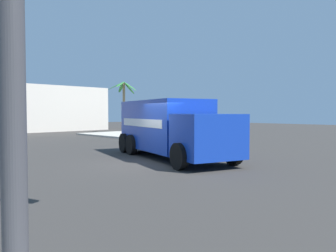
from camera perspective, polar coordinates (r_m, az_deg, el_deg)
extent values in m
plane|color=#33302D|center=(13.85, -3.66, -6.42)|extent=(100.00, 100.00, 0.00)
cube|color=#B2ADA0|center=(31.46, -1.46, -1.37)|extent=(11.13, 11.13, 0.14)
cube|color=#1438AD|center=(16.06, -0.73, 0.21)|extent=(3.96, 5.95, 2.32)
cube|color=#1438AD|center=(12.75, 6.90, -1.77)|extent=(2.87, 2.54, 1.70)
cube|color=black|center=(12.03, 9.17, -0.40)|extent=(1.94, 0.69, 0.88)
cube|color=#B2B2B7|center=(18.55, -4.33, -3.59)|extent=(2.25, 0.90, 0.21)
cube|color=white|center=(16.62, 3.01, 0.68)|extent=(1.42, 4.38, 0.36)
cube|color=white|center=(15.56, -4.74, 0.56)|extent=(1.42, 4.38, 0.36)
cylinder|color=black|center=(13.58, 11.13, -4.51)|extent=(0.57, 1.04, 1.00)
cylinder|color=black|center=(12.22, 1.89, -5.23)|extent=(0.57, 1.04, 1.00)
cylinder|color=black|center=(17.70, 1.25, -2.87)|extent=(0.57, 1.04, 1.00)
cylinder|color=black|center=(16.68, -6.30, -3.21)|extent=(0.57, 1.04, 1.00)
cylinder|color=black|center=(18.63, -0.28, -2.61)|extent=(0.57, 1.04, 1.00)
cylinder|color=black|center=(17.66, -7.50, -2.90)|extent=(0.57, 1.04, 1.00)
cylinder|color=#38383D|center=(3.00, -25.32, 18.48)|extent=(0.20, 0.20, 5.63)
cylinder|color=#7A6647|center=(34.78, -7.55, 3.22)|extent=(0.26, 0.26, 5.02)
ellipsoid|color=#2D7533|center=(35.26, -6.68, 6.48)|extent=(1.40, 0.40, 1.26)
ellipsoid|color=#2D7533|center=(35.57, -7.99, 6.59)|extent=(0.79, 1.57, 1.07)
ellipsoid|color=#2D7533|center=(34.83, -8.89, 6.83)|extent=(1.57, 1.19, 0.89)
ellipsoid|color=#2D7533|center=(34.13, -8.17, 7.09)|extent=(1.68, 1.11, 0.70)
ellipsoid|color=#2D7533|center=(34.45, -6.53, 6.78)|extent=(0.81, 1.60, 1.03)
cube|color=beige|center=(39.36, -24.86, 2.74)|extent=(20.02, 6.00, 5.05)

